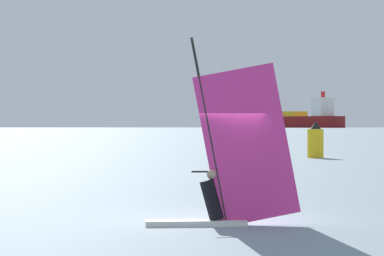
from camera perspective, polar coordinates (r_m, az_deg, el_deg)
The scene contains 5 objects.
ground_plane at distance 20.56m, azimuth 1.56°, elevation -6.06°, with size 4000.00×4000.00×0.00m, color gray.
windsurfer at distance 19.41m, azimuth 2.28°, elevation -3.02°, with size 3.45×1.18×4.24m.
cargo_ship at distance 907.40m, azimuth 5.81°, elevation 0.55°, with size 137.13×118.64×35.91m.
distant_headland at distance 1425.63m, azimuth 2.53°, elevation 0.48°, with size 1164.75×317.98×20.02m, color #756B56.
channel_buoy at distance 60.42m, azimuth 8.10°, elevation -0.88°, with size 1.11×1.11×2.49m.
Camera 1 is at (3.17, -20.20, 2.23)m, focal length 81.29 mm.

